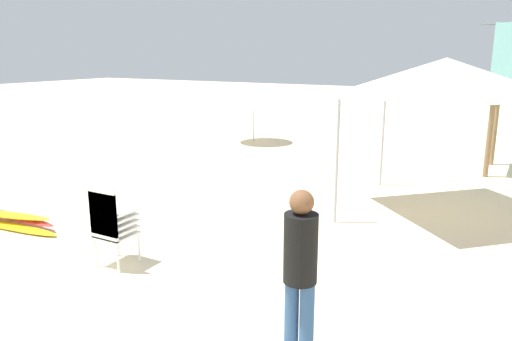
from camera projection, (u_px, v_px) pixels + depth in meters
ground at (19, 341)px, 5.17m from camera, size 80.00×80.00×0.00m
stacked_plastic_chairs at (110, 219)px, 6.82m from camera, size 0.48×0.48×1.20m
surfboard_pile at (8, 219)px, 8.60m from camera, size 2.36×0.68×0.24m
lifeguard_near_center at (300, 266)px, 4.61m from camera, size 0.32×0.32×1.74m
popup_canopy at (446, 77)px, 8.73m from camera, size 2.92×2.92×2.86m
beach_umbrella_left at (254, 97)px, 16.21m from camera, size 1.79×1.79×1.84m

